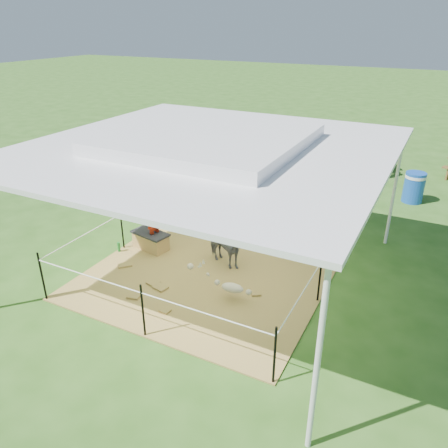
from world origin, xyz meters
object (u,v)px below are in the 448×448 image
at_px(pony, 223,247).
at_px(trash_barrel, 414,187).
at_px(distant_person, 381,160).
at_px(woman, 152,216).
at_px(green_bottle, 119,247).
at_px(foal, 232,286).
at_px(picnic_table_near, 366,160).
at_px(straw_bale, 151,241).

relative_size(pony, trash_barrel, 1.18).
bearing_deg(distant_person, trash_barrel, 102.98).
xyz_separation_m(woman, green_bottle, (-0.65, -0.45, -0.72)).
height_order(green_bottle, foal, foal).
relative_size(woman, picnic_table_near, 0.60).
height_order(foal, trash_barrel, trash_barrel).
bearing_deg(foal, pony, 120.75).
bearing_deg(woman, distant_person, 165.10).
bearing_deg(trash_barrel, woman, -130.12).
distance_m(woman, picnic_table_near, 8.78).
distance_m(straw_bale, pony, 1.80).
relative_size(straw_bale, picnic_table_near, 0.50).
bearing_deg(pony, straw_bale, 114.56).
bearing_deg(green_bottle, picnic_table_near, 66.64).
bearing_deg(picnic_table_near, pony, -126.15).
height_order(pony, distant_person, distant_person).
distance_m(straw_bale, distant_person, 8.38).
height_order(woman, distant_person, woman).
distance_m(trash_barrel, picnic_table_near, 3.02).
relative_size(green_bottle, pony, 0.22).
bearing_deg(green_bottle, woman, 34.70).
height_order(woman, picnic_table_near, woman).
relative_size(woman, foal, 0.94).
bearing_deg(distant_person, woman, 42.59).
height_order(green_bottle, pony, pony).
distance_m(woman, trash_barrel, 7.52).
relative_size(foal, trash_barrel, 1.18).
xyz_separation_m(foal, picnic_table_near, (0.67, 9.15, 0.02)).
bearing_deg(trash_barrel, straw_bale, -130.70).
distance_m(pony, distant_person, 7.66).
xyz_separation_m(pony, foal, (0.73, -1.04, -0.15)).
bearing_deg(foal, distant_person, 77.51).
bearing_deg(trash_barrel, pony, -119.20).
bearing_deg(foal, straw_bale, 154.95).
bearing_deg(woman, green_bottle, -44.39).
relative_size(picnic_table_near, distant_person, 1.36).
bearing_deg(straw_bale, green_bottle, -140.71).
distance_m(foal, picnic_table_near, 9.18).
xyz_separation_m(green_bottle, trash_barrel, (5.49, 6.19, 0.29)).
relative_size(woman, pony, 0.94).
xyz_separation_m(woman, distant_person, (3.63, 7.50, -0.28)).
height_order(foal, distant_person, distant_person).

